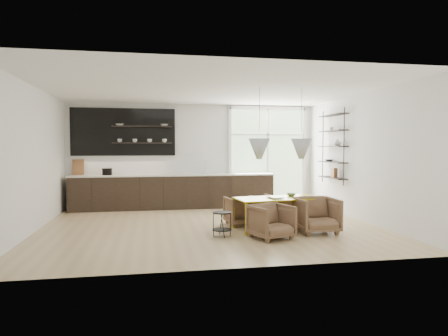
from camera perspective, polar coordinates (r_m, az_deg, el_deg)
room at (r=9.61m, az=0.40°, el=1.67°), size 7.02×6.01×2.91m
kitchen_run at (r=11.10m, az=-7.64°, el=-2.65°), size 5.54×0.69×2.75m
right_shelving at (r=10.55m, az=15.33°, el=2.71°), size 0.26×1.22×1.90m
dining_table at (r=8.31m, az=7.77°, el=-4.51°), size 1.86×1.03×0.65m
armchair_back_left at (r=8.71m, az=2.57°, el=-6.08°), size 0.74×0.76×0.62m
armchair_back_right at (r=9.27m, az=8.47°, el=-5.55°), size 0.77×0.79×0.63m
armchair_front_left at (r=7.45m, az=6.78°, el=-7.61°), size 0.86×0.88×0.63m
armchair_front_right at (r=8.09m, az=13.13°, el=-6.57°), size 0.76×0.78×0.70m
wire_stool at (r=7.58m, az=-0.29°, el=-7.54°), size 0.37×0.37×0.46m
table_book at (r=8.12m, az=6.61°, el=-4.25°), size 0.31×0.37×0.03m
table_bowl at (r=8.57m, az=9.58°, el=-3.80°), size 0.25×0.25×0.06m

